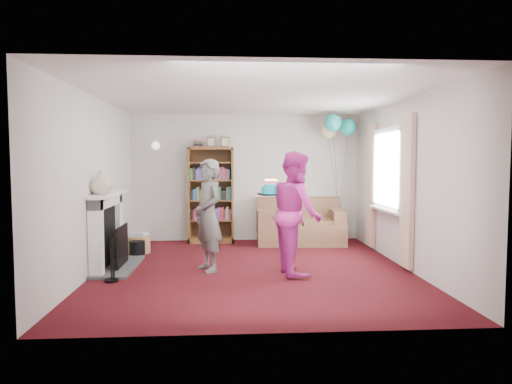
{
  "coord_description": "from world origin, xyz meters",
  "views": [
    {
      "loc": [
        -0.38,
        -6.58,
        1.59
      ],
      "look_at": [
        0.08,
        0.6,
        1.09
      ],
      "focal_mm": 32.0,
      "sensor_mm": 36.0,
      "label": 1
    }
  ],
  "objects": [
    {
      "name": "person_striped",
      "position": [
        -0.65,
        -0.04,
        0.8
      ],
      "size": [
        0.61,
        0.7,
        1.61
      ],
      "primitive_type": "imported",
      "rotation": [
        0.0,
        0.0,
        -1.1
      ],
      "color": "black",
      "rests_on": "ground"
    },
    {
      "name": "person_magenta",
      "position": [
        0.59,
        -0.28,
        0.86
      ],
      "size": [
        0.75,
        0.91,
        1.72
      ],
      "primitive_type": "imported",
      "rotation": [
        0.0,
        0.0,
        1.69
      ],
      "color": "#BB2587",
      "rests_on": "ground"
    },
    {
      "name": "wall_left",
      "position": [
        -2.26,
        0.0,
        1.25
      ],
      "size": [
        0.02,
        5.0,
        2.5
      ],
      "primitive_type": "cube",
      "color": "silver",
      "rests_on": "ground"
    },
    {
      "name": "window_bay",
      "position": [
        2.21,
        0.6,
        1.2
      ],
      "size": [
        0.14,
        2.02,
        2.2
      ],
      "color": "white",
      "rests_on": "ground"
    },
    {
      "name": "fireplace",
      "position": [
        -2.09,
        0.19,
        0.51
      ],
      "size": [
        0.55,
        1.8,
        1.12
      ],
      "color": "#3F3F42",
      "rests_on": "ground"
    },
    {
      "name": "wall_sconce",
      "position": [
        -1.75,
        2.36,
        1.88
      ],
      "size": [
        0.16,
        0.23,
        0.16
      ],
      "color": "gold",
      "rests_on": "ground"
    },
    {
      "name": "bookcase",
      "position": [
        -0.69,
        2.3,
        0.91
      ],
      "size": [
        0.87,
        0.42,
        2.05
      ],
      "color": "#472B14",
      "rests_on": "ground"
    },
    {
      "name": "balloons",
      "position": [
        1.67,
        1.91,
        2.22
      ],
      "size": [
        0.65,
        0.7,
        1.79
      ],
      "color": "#3F3F3F",
      "rests_on": "ground"
    },
    {
      "name": "ceiling",
      "position": [
        0.0,
        0.0,
        2.5
      ],
      "size": [
        4.5,
        5.0,
        0.01
      ],
      "primitive_type": "cube",
      "color": "white",
      "rests_on": "wall_back"
    },
    {
      "name": "ground",
      "position": [
        0.0,
        0.0,
        0.0
      ],
      "size": [
        5.0,
        5.0,
        0.0
      ],
      "primitive_type": "plane",
      "color": "black",
      "rests_on": "ground"
    },
    {
      "name": "wicker_basket",
      "position": [
        -1.9,
        1.3,
        0.16
      ],
      "size": [
        0.39,
        0.39,
        0.35
      ],
      "rotation": [
        0.0,
        0.0,
        -0.3
      ],
      "color": "#A8784E",
      "rests_on": "ground"
    },
    {
      "name": "birthday_cake",
      "position": [
        0.25,
        -0.16,
        1.17
      ],
      "size": [
        0.32,
        0.32,
        0.22
      ],
      "rotation": [
        0.0,
        0.0,
        0.22
      ],
      "color": "black",
      "rests_on": "ground"
    },
    {
      "name": "wall_back",
      "position": [
        0.0,
        2.51,
        1.25
      ],
      "size": [
        4.5,
        0.02,
        2.5
      ],
      "primitive_type": "cube",
      "color": "silver",
      "rests_on": "ground"
    },
    {
      "name": "sofa",
      "position": [
        1.02,
        2.07,
        0.33
      ],
      "size": [
        1.64,
        0.87,
        0.87
      ],
      "rotation": [
        0.0,
        0.0,
        -0.04
      ],
      "color": "brown",
      "rests_on": "ground"
    },
    {
      "name": "mantel_vase",
      "position": [
        -2.12,
        -0.15,
        1.29
      ],
      "size": [
        0.36,
        0.36,
        0.33
      ],
      "primitive_type": "imported",
      "rotation": [
        0.0,
        0.0,
        -0.15
      ],
      "color": "beige",
      "rests_on": "fireplace"
    },
    {
      "name": "wall_right",
      "position": [
        2.26,
        0.0,
        1.25
      ],
      "size": [
        0.02,
        5.0,
        2.5
      ],
      "primitive_type": "cube",
      "color": "silver",
      "rests_on": "ground"
    }
  ]
}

